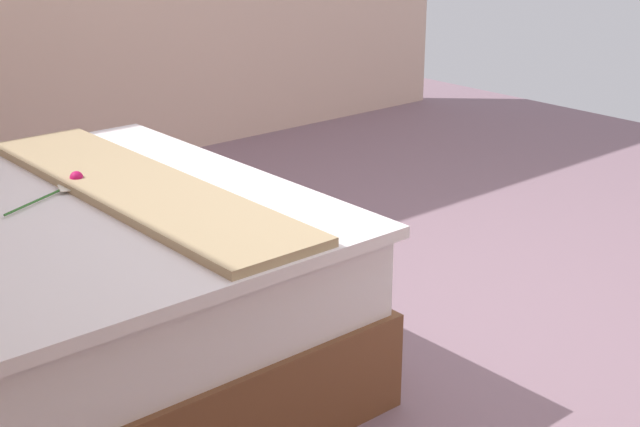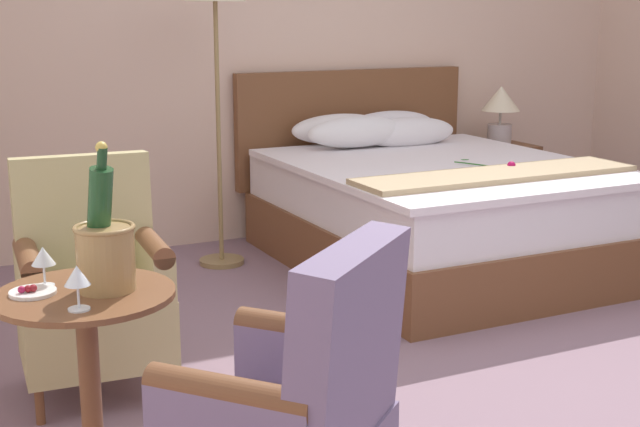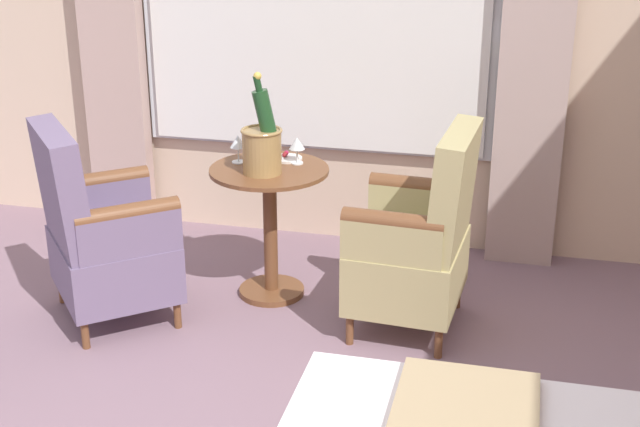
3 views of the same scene
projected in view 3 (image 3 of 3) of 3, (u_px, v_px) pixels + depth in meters
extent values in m
cube|color=#BCA29A|center=(540.00, 2.00, 4.43)|extent=(0.10, 0.36, 2.82)
cylinder|color=brown|center=(272.00, 290.00, 4.55)|extent=(0.33, 0.33, 0.03)
cylinder|color=brown|center=(271.00, 234.00, 4.44)|extent=(0.07, 0.07, 0.65)
cylinder|color=brown|center=(269.00, 170.00, 4.32)|extent=(0.58, 0.58, 0.02)
cylinder|color=#A17D4A|center=(262.00, 152.00, 4.21)|extent=(0.19, 0.19, 0.21)
torus|color=#A17D4A|center=(261.00, 131.00, 4.17)|extent=(0.20, 0.20, 0.02)
cylinder|color=white|center=(262.00, 135.00, 4.18)|extent=(0.16, 0.16, 0.03)
cylinder|color=#1E4723|center=(266.00, 120.00, 4.16)|extent=(0.09, 0.13, 0.30)
cylinder|color=#193D1E|center=(258.00, 83.00, 4.09)|extent=(0.04, 0.04, 0.08)
sphere|color=gold|center=(257.00, 76.00, 4.08)|extent=(0.04, 0.04, 0.04)
cylinder|color=white|center=(297.00, 163.00, 4.38)|extent=(0.06, 0.06, 0.01)
cylinder|color=white|center=(297.00, 156.00, 4.37)|extent=(0.01, 0.01, 0.07)
cone|color=white|center=(297.00, 143.00, 4.34)|extent=(0.08, 0.08, 0.06)
cylinder|color=white|center=(239.00, 162.00, 4.40)|extent=(0.07, 0.07, 0.01)
cylinder|color=white|center=(238.00, 154.00, 4.38)|extent=(0.01, 0.01, 0.07)
cone|color=white|center=(238.00, 141.00, 4.36)|extent=(0.08, 0.08, 0.06)
cylinder|color=white|center=(287.00, 159.00, 4.44)|extent=(0.15, 0.15, 0.01)
sphere|color=maroon|center=(285.00, 154.00, 4.45)|extent=(0.02, 0.02, 0.02)
sphere|color=#A11A41|center=(287.00, 153.00, 4.47)|extent=(0.02, 0.02, 0.02)
sphere|color=maroon|center=(285.00, 155.00, 4.43)|extent=(0.02, 0.02, 0.02)
cylinder|color=brown|center=(377.00, 283.00, 4.50)|extent=(0.04, 0.04, 0.15)
cylinder|color=brown|center=(350.00, 329.00, 4.05)|extent=(0.04, 0.04, 0.15)
cylinder|color=brown|center=(457.00, 294.00, 4.39)|extent=(0.04, 0.04, 0.15)
cylinder|color=brown|center=(439.00, 343.00, 3.94)|extent=(0.04, 0.04, 0.15)
cube|color=tan|center=(407.00, 269.00, 4.14)|extent=(0.62, 0.53, 0.29)
cube|color=tan|center=(454.00, 190.00, 3.94)|extent=(0.57, 0.19, 0.55)
cube|color=tan|center=(416.00, 204.00, 4.28)|extent=(0.12, 0.45, 0.18)
cylinder|color=brown|center=(416.00, 186.00, 4.24)|extent=(0.12, 0.45, 0.09)
cube|color=tan|center=(393.00, 242.00, 3.84)|extent=(0.12, 0.45, 0.18)
cylinder|color=brown|center=(393.00, 222.00, 3.81)|extent=(0.12, 0.45, 0.09)
cylinder|color=brown|center=(177.00, 314.00, 4.20)|extent=(0.04, 0.04, 0.14)
cylinder|color=brown|center=(147.00, 273.00, 4.62)|extent=(0.04, 0.04, 0.14)
cylinder|color=brown|center=(85.00, 334.00, 4.02)|extent=(0.04, 0.04, 0.14)
cylinder|color=brown|center=(62.00, 290.00, 4.44)|extent=(0.04, 0.04, 0.14)
cube|color=slate|center=(115.00, 263.00, 4.25)|extent=(0.78, 0.77, 0.27)
cube|color=slate|center=(61.00, 188.00, 4.01)|extent=(0.53, 0.48, 0.56)
cube|color=slate|center=(129.00, 235.00, 3.96)|extent=(0.37, 0.42, 0.20)
cylinder|color=brown|center=(127.00, 214.00, 3.93)|extent=(0.37, 0.42, 0.09)
cube|color=slate|center=(102.00, 200.00, 4.37)|extent=(0.37, 0.42, 0.20)
cylinder|color=brown|center=(100.00, 181.00, 4.34)|extent=(0.37, 0.42, 0.09)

